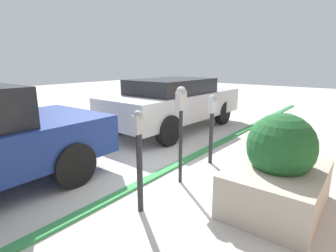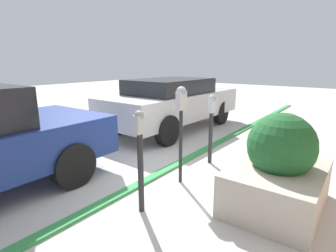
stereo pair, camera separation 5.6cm
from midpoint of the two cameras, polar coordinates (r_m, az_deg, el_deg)
ground_plane at (r=4.65m, az=-0.86°, el=-10.81°), size 40.00×40.00×0.00m
curb_strip at (r=4.69m, az=-1.64°, el=-10.34°), size 19.00×0.16×0.04m
parking_meter_nearest at (r=3.34m, az=-5.83°, el=-5.40°), size 0.14×0.12×1.36m
parking_meter_second at (r=4.08m, az=3.25°, el=2.72°), size 0.18×0.15×1.57m
parking_meter_middle at (r=5.02m, az=9.84°, el=1.52°), size 0.17×0.15×1.35m
planter_box at (r=3.83m, az=23.27°, el=-9.02°), size 1.57×1.10×1.30m
parked_car_middle at (r=7.67m, az=1.64°, el=5.26°), size 4.61×1.94×1.48m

